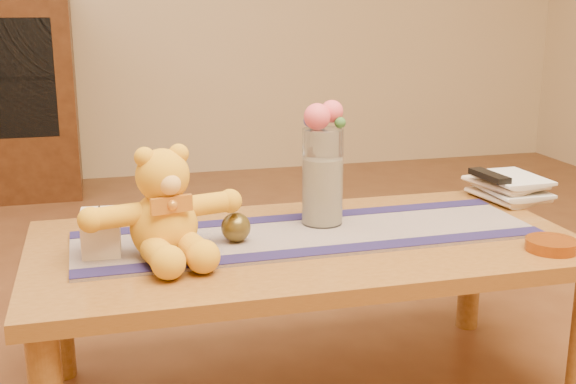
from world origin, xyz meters
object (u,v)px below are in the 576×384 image
object	(u,v)px
tv_remote	(489,176)
amber_dish	(552,245)
pillar_candle	(101,233)
book_bottom	(486,199)
bronze_ball	(236,227)
teddy_bear	(163,204)
glass_vase	(323,177)

from	to	relation	value
tv_remote	amber_dish	bearing A→B (deg)	-104.31
pillar_candle	book_bottom	size ratio (longest dim) A/B	0.48
bronze_ball	book_bottom	bearing A→B (deg)	13.70
teddy_bear	pillar_candle	distance (m)	0.17
bronze_ball	tv_remote	size ratio (longest dim) A/B	0.47
pillar_candle	amber_dish	bearing A→B (deg)	-12.42
pillar_candle	tv_remote	xyz separation A→B (m)	(1.14, 0.20, 0.02)
teddy_bear	amber_dish	xyz separation A→B (m)	(0.92, -0.19, -0.12)
teddy_bear	bronze_ball	world-z (taller)	teddy_bear
pillar_candle	tv_remote	world-z (taller)	pillar_candle
teddy_bear	bronze_ball	xyz separation A→B (m)	(0.18, 0.05, -0.09)
pillar_candle	amber_dish	xyz separation A→B (m)	(1.07, -0.24, -0.05)
tv_remote	teddy_bear	bearing A→B (deg)	-171.42
pillar_candle	tv_remote	distance (m)	1.16
pillar_candle	bronze_ball	xyz separation A→B (m)	(0.33, 0.01, -0.02)
pillar_candle	book_bottom	distance (m)	1.16
tv_remote	amber_dish	size ratio (longest dim) A/B	1.26
teddy_bear	bronze_ball	distance (m)	0.21
pillar_candle	book_bottom	bearing A→B (deg)	10.26
tv_remote	glass_vase	bearing A→B (deg)	-175.18
glass_vase	teddy_bear	bearing A→B (deg)	-161.93
glass_vase	tv_remote	distance (m)	0.57
bronze_ball	tv_remote	world-z (taller)	tv_remote
teddy_bear	pillar_candle	world-z (taller)	teddy_bear
glass_vase	bronze_ball	distance (m)	0.29
teddy_bear	pillar_candle	size ratio (longest dim) A/B	3.45
amber_dish	teddy_bear	bearing A→B (deg)	168.13
glass_vase	amber_dish	size ratio (longest dim) A/B	2.05
book_bottom	amber_dish	size ratio (longest dim) A/B	1.76
book_bottom	tv_remote	size ratio (longest dim) A/B	1.39
teddy_bear	glass_vase	size ratio (longest dim) A/B	1.42
pillar_candle	glass_vase	bearing A→B (deg)	9.84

